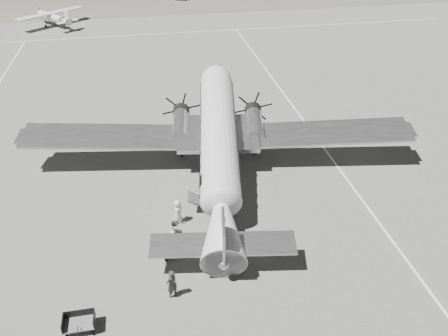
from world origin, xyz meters
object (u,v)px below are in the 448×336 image
Objects in this scene: baggage_cart_near at (173,246)px; baggage_cart_far at (79,323)px; passenger at (178,211)px; light_plane_left at (53,19)px; dc3_airliner at (219,145)px; ramp_agent at (176,229)px; ground_crew at (172,284)px.

baggage_cart_far is at bearing -161.11° from baggage_cart_near.
passenger is at bearing 52.63° from baggage_cart_far.
dc3_airliner is at bearing -107.11° from light_plane_left.
ramp_agent is 1.89m from passenger.
light_plane_left is 6.67× the size of baggage_cart_far.
dc3_airliner reaches higher than baggage_cart_far.
passenger is at bearing 54.70° from baggage_cart_near.
baggage_cart_near is at bearing -110.85° from dc3_airliner.
ground_crew is 4.23m from ramp_agent.
baggage_cart_near is 1.11m from ramp_agent.
light_plane_left is at bearing 32.58° from passenger.
dc3_airliner is 48.08m from light_plane_left.
ground_crew is (-4.39, -10.45, -1.94)m from dc3_airliner.
light_plane_left is 53.67m from baggage_cart_near.
ramp_agent is at bearing 45.80° from baggage_cart_far.
light_plane_left is 6.43× the size of passenger.
dc3_airliner is 11.50m from ground_crew.
dc3_airliner is at bearing -21.72° from passenger.
light_plane_left is at bearing 8.98° from ramp_agent.
dc3_airliner is at bearing -37.14° from ramp_agent.
baggage_cart_near is at bearing 155.17° from ramp_agent.
dc3_airliner reaches higher than ramp_agent.
dc3_airliner is 7.55m from ramp_agent.
passenger is (-3.48, -4.41, -2.02)m from dc3_airliner.
baggage_cart_near is at bearing -114.00° from light_plane_left.
baggage_cart_far is 0.88× the size of ground_crew.
light_plane_left is 51.11m from passenger.
dc3_airliner is at bearing -149.18° from ground_crew.
passenger reaches higher than baggage_cart_far.
ground_crew is (4.68, 1.28, 0.46)m from baggage_cart_far.
ground_crew reaches higher than baggage_cart_far.
baggage_cart_far is (-4.99, -4.51, -0.05)m from baggage_cart_near.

